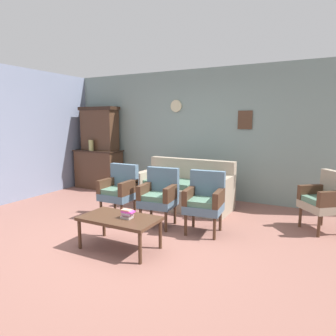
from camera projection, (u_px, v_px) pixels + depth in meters
ground_plane at (134, 237)px, 4.26m from camera, size 7.68×7.68×0.00m
wall_back_with_decor at (203, 134)px, 6.35m from camera, size 6.40×0.09×2.70m
side_cabinet at (99, 169)px, 7.32m from camera, size 1.16×0.55×0.93m
cabinet_upper_hutch at (100, 128)px, 7.23m from camera, size 0.99×0.38×1.03m
vase_on_cabinet at (91, 145)px, 7.09m from camera, size 0.11×0.11×0.25m
floral_couch at (185, 191)px, 5.65m from camera, size 1.77×0.85×0.90m
armchair_row_middle at (119, 189)px, 5.06m from camera, size 0.52×0.49×0.90m
armchair_near_couch_end at (159, 194)px, 4.67m from camera, size 0.56×0.54×0.90m
armchair_by_doorway at (205, 199)px, 4.37m from camera, size 0.56×0.54×0.90m
wingback_chair_by_fireplace at (325, 198)px, 4.42m from camera, size 0.71×0.71×0.90m
coffee_table at (120, 220)px, 3.82m from camera, size 1.00×0.56×0.42m
book_stack_on_table at (127, 214)px, 3.76m from camera, size 0.17×0.13×0.11m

